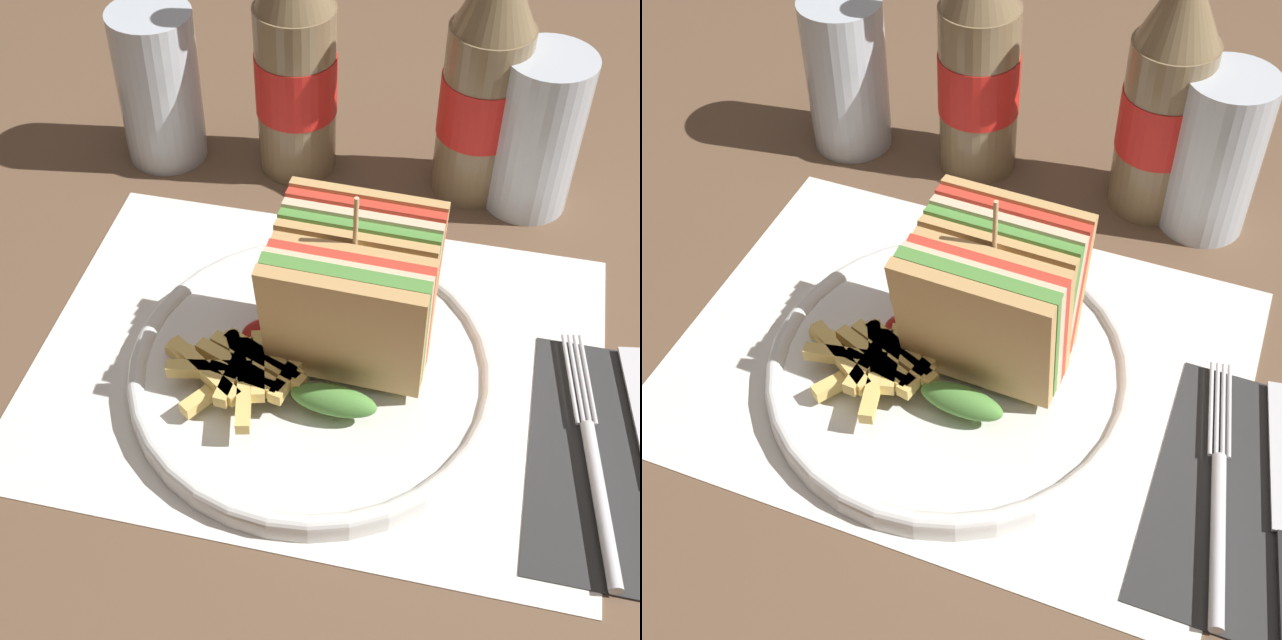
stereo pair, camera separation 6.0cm
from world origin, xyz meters
TOP-DOWN VIEW (x-y plane):
  - ground_plane at (0.00, 0.00)m, footprint 4.00×4.00m
  - placemat at (0.02, 0.02)m, footprint 0.39×0.30m
  - plate_main at (0.02, 0.01)m, footprint 0.25×0.25m
  - club_sandwich at (0.04, 0.02)m, footprint 0.11×0.11m
  - fries_pile at (-0.03, -0.02)m, footprint 0.10×0.08m
  - ketchup_blob at (-0.02, 0.02)m, footprint 0.04×0.03m
  - napkin at (0.22, -0.02)m, footprint 0.12×0.19m
  - fork at (0.21, -0.03)m, footprint 0.04×0.19m
  - coke_bottle_near at (-0.05, 0.24)m, footprint 0.07×0.07m
  - coke_bottle_far at (0.10, 0.24)m, footprint 0.07×0.07m
  - glass_near at (0.14, 0.24)m, footprint 0.07×0.07m
  - glass_far at (-0.17, 0.23)m, footprint 0.07×0.07m

SIDE VIEW (x-z plane):
  - ground_plane at x=0.00m, z-range 0.00..0.00m
  - placemat at x=0.02m, z-range 0.00..0.00m
  - napkin at x=0.22m, z-range 0.00..0.00m
  - fork at x=0.21m, z-range 0.00..0.01m
  - plate_main at x=0.02m, z-range 0.00..0.02m
  - ketchup_blob at x=-0.02m, z-range 0.02..0.03m
  - fries_pile at x=-0.03m, z-range 0.02..0.04m
  - glass_near at x=0.14m, z-range -0.01..0.12m
  - glass_far at x=-0.17m, z-range -0.01..0.13m
  - club_sandwich at x=0.04m, z-range 0.00..0.14m
  - coke_bottle_near at x=-0.05m, z-range -0.02..0.22m
  - coke_bottle_far at x=0.10m, z-range -0.02..0.22m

